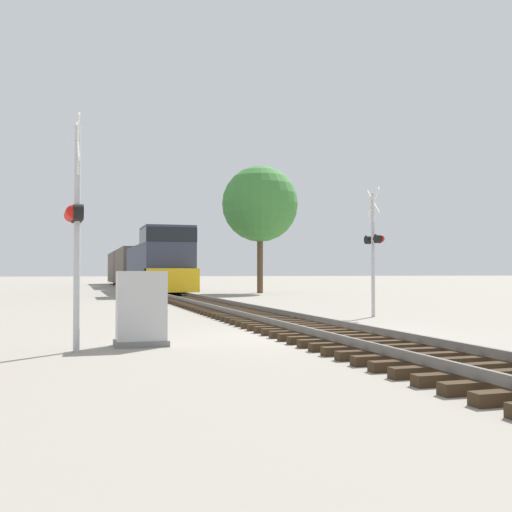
# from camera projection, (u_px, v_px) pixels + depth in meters

# --- Properties ---
(ground_plane) EXTENTS (400.00, 400.00, 0.00)m
(ground_plane) POSITION_uv_depth(u_px,v_px,m) (318.00, 335.00, 14.18)
(ground_plane) COLOR gray
(rail_track_bed) EXTENTS (2.60, 160.00, 0.31)m
(rail_track_bed) POSITION_uv_depth(u_px,v_px,m) (318.00, 330.00, 14.18)
(rail_track_bed) COLOR #382819
(rail_track_bed) RESTS_ON ground
(freight_train) EXTENTS (3.09, 45.27, 4.34)m
(freight_train) POSITION_uv_depth(u_px,v_px,m) (136.00, 267.00, 56.01)
(freight_train) COLOR #33384C
(freight_train) RESTS_ON ground
(crossing_signal_near) EXTENTS (0.36, 1.01, 4.45)m
(crossing_signal_near) POSITION_uv_depth(u_px,v_px,m) (76.00, 219.00, 11.32)
(crossing_signal_near) COLOR #B7B7BC
(crossing_signal_near) RESTS_ON ground
(crossing_signal_far) EXTENTS (0.33, 1.00, 4.31)m
(crossing_signal_far) POSITION_uv_depth(u_px,v_px,m) (374.00, 244.00, 20.02)
(crossing_signal_far) COLOR #B7B7BC
(crossing_signal_far) RESTS_ON ground
(relay_cabinet) EXTENTS (1.08, 0.67, 1.52)m
(relay_cabinet) POSITION_uv_depth(u_px,v_px,m) (141.00, 309.00, 12.14)
(relay_cabinet) COLOR slate
(relay_cabinet) RESTS_ON ground
(tree_mid_background) EXTENTS (5.44, 5.44, 9.10)m
(tree_mid_background) POSITION_uv_depth(u_px,v_px,m) (260.00, 204.00, 42.82)
(tree_mid_background) COLOR brown
(tree_mid_background) RESTS_ON ground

